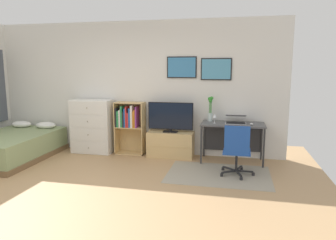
# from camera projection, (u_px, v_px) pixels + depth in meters

# --- Properties ---
(ground_plane) EXTENTS (7.20, 7.20, 0.00)m
(ground_plane) POSITION_uv_depth(u_px,v_px,m) (81.00, 195.00, 4.38)
(ground_plane) COLOR tan
(wall_back_with_posters) EXTENTS (6.12, 0.09, 2.70)m
(wall_back_with_posters) POSITION_uv_depth(u_px,v_px,m) (135.00, 88.00, 6.50)
(wall_back_with_posters) COLOR silver
(wall_back_with_posters) RESTS_ON ground_plane
(area_rug) EXTENTS (1.70, 1.20, 0.01)m
(area_rug) POSITION_uv_depth(u_px,v_px,m) (218.00, 174.00, 5.23)
(area_rug) COLOR #9E937F
(area_rug) RESTS_ON ground_plane
(bed) EXTENTS (1.39, 2.02, 0.61)m
(bed) POSITION_uv_depth(u_px,v_px,m) (12.00, 146.00, 6.13)
(bed) COLOR brown
(bed) RESTS_ON ground_plane
(dresser) EXTENTS (0.84, 0.46, 1.11)m
(dresser) POSITION_uv_depth(u_px,v_px,m) (93.00, 126.00, 6.55)
(dresser) COLOR white
(dresser) RESTS_ON ground_plane
(bookshelf) EXTENTS (0.60, 0.30, 1.07)m
(bookshelf) POSITION_uv_depth(u_px,v_px,m) (129.00, 123.00, 6.42)
(bookshelf) COLOR tan
(bookshelf) RESTS_ON ground_plane
(tv_stand) EXTENTS (0.91, 0.41, 0.51)m
(tv_stand) POSITION_uv_depth(u_px,v_px,m) (171.00, 144.00, 6.26)
(tv_stand) COLOR tan
(tv_stand) RESTS_ON ground_plane
(television) EXTENTS (0.90, 0.16, 0.59)m
(television) POSITION_uv_depth(u_px,v_px,m) (170.00, 117.00, 6.14)
(television) COLOR black
(television) RESTS_ON tv_stand
(desk) EXTENTS (1.17, 0.58, 0.74)m
(desk) POSITION_uv_depth(u_px,v_px,m) (233.00, 130.00, 5.93)
(desk) COLOR #4C4C4F
(desk) RESTS_ON ground_plane
(office_chair) EXTENTS (0.56, 0.58, 0.86)m
(office_chair) POSITION_uv_depth(u_px,v_px,m) (237.00, 149.00, 5.08)
(office_chair) COLOR #232326
(office_chair) RESTS_ON ground_plane
(laptop) EXTENTS (0.38, 0.41, 0.17)m
(laptop) POSITION_uv_depth(u_px,v_px,m) (236.00, 120.00, 5.87)
(laptop) COLOR #B7B7BC
(laptop) RESTS_ON desk
(computer_mouse) EXTENTS (0.06, 0.10, 0.03)m
(computer_mouse) POSITION_uv_depth(u_px,v_px,m) (252.00, 124.00, 5.68)
(computer_mouse) COLOR silver
(computer_mouse) RESTS_ON desk
(bamboo_vase) EXTENTS (0.10, 0.10, 0.48)m
(bamboo_vase) POSITION_uv_depth(u_px,v_px,m) (210.00, 108.00, 6.04)
(bamboo_vase) COLOR silver
(bamboo_vase) RESTS_ON desk
(wine_glass) EXTENTS (0.07, 0.07, 0.18)m
(wine_glass) POSITION_uv_depth(u_px,v_px,m) (215.00, 116.00, 5.82)
(wine_glass) COLOR silver
(wine_glass) RESTS_ON desk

